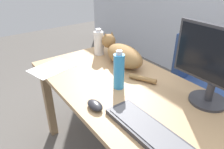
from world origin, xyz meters
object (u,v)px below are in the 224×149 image
at_px(office_chair, 196,93).
at_px(computer_mouse, 95,105).
at_px(monitor, 217,65).
at_px(water_bottle, 119,71).
at_px(spray_bottle, 99,43).
at_px(cat, 122,54).
at_px(keyboard, 147,130).

bearing_deg(office_chair, computer_mouse, -89.48).
xyz_separation_m(monitor, water_bottle, (-0.41, -0.30, -0.11)).
bearing_deg(spray_bottle, water_bottle, -20.40).
xyz_separation_m(office_chair, spray_bottle, (-0.59, -0.58, 0.41)).
relative_size(office_chair, cat, 1.50).
bearing_deg(office_chair, spray_bottle, -135.33).
height_order(office_chair, cat, office_chair).
relative_size(monitor, keyboard, 1.09).
distance_m(monitor, keyboard, 0.48).
height_order(cat, water_bottle, water_bottle).
bearing_deg(monitor, cat, -173.37).
height_order(office_chair, computer_mouse, office_chair).
bearing_deg(monitor, water_bottle, -143.63).
xyz_separation_m(keyboard, spray_bottle, (-0.89, 0.32, 0.09)).
xyz_separation_m(office_chair, keyboard, (0.30, -0.90, 0.32)).
distance_m(computer_mouse, water_bottle, 0.26).
distance_m(keyboard, water_bottle, 0.41).
bearing_deg(computer_mouse, water_bottle, 111.65).
height_order(computer_mouse, water_bottle, water_bottle).
xyz_separation_m(office_chair, computer_mouse, (0.01, -1.00, 0.32)).
bearing_deg(keyboard, cat, 150.31).
distance_m(office_chair, water_bottle, 0.88).
bearing_deg(cat, keyboard, -29.69).
xyz_separation_m(monitor, computer_mouse, (-0.32, -0.53, -0.21)).
height_order(monitor, keyboard, monitor).
bearing_deg(monitor, computer_mouse, -121.06).
distance_m(office_chair, computer_mouse, 1.05).
distance_m(cat, water_bottle, 0.33).
distance_m(office_chair, monitor, 0.78).
xyz_separation_m(computer_mouse, spray_bottle, (-0.60, 0.42, 0.08)).
relative_size(computer_mouse, spray_bottle, 0.51).
xyz_separation_m(computer_mouse, water_bottle, (-0.09, 0.23, 0.09)).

